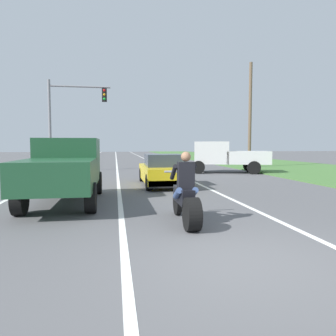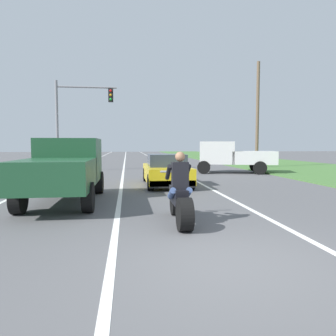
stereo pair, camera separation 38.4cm
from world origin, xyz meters
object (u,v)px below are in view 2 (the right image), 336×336
object	(u,v)px
traffic_light_mast_near	(75,112)
sports_car_yellow	(166,171)
motorcycle_with_rider	(180,198)
pickup_truck_left_lane_dark_green	(65,167)
pickup_truck_right_shoulder_white	(232,155)

from	to	relation	value
traffic_light_mast_near	sports_car_yellow	bearing A→B (deg)	-57.98
motorcycle_with_rider	pickup_truck_left_lane_dark_green	size ratio (longest dim) A/B	0.46
pickup_truck_left_lane_dark_green	pickup_truck_right_shoulder_white	world-z (taller)	same
sports_car_yellow	pickup_truck_left_lane_dark_green	bearing A→B (deg)	-133.63
pickup_truck_right_shoulder_white	pickup_truck_left_lane_dark_green	bearing A→B (deg)	-132.15
traffic_light_mast_near	pickup_truck_right_shoulder_white	bearing A→B (deg)	-14.38
pickup_truck_left_lane_dark_green	traffic_light_mast_near	size ratio (longest dim) A/B	0.80
pickup_truck_right_shoulder_white	sports_car_yellow	bearing A→B (deg)	-131.12
pickup_truck_left_lane_dark_green	pickup_truck_right_shoulder_white	xyz separation A→B (m)	(8.46, 9.35, 0.00)
motorcycle_with_rider	pickup_truck_right_shoulder_white	distance (m)	13.61
pickup_truck_right_shoulder_white	traffic_light_mast_near	xyz separation A→B (m)	(-9.94, 2.55, 2.85)
motorcycle_with_rider	pickup_truck_right_shoulder_white	world-z (taller)	pickup_truck_right_shoulder_white
sports_car_yellow	pickup_truck_right_shoulder_white	size ratio (longest dim) A/B	0.84
pickup_truck_left_lane_dark_green	traffic_light_mast_near	world-z (taller)	traffic_light_mast_near
pickup_truck_left_lane_dark_green	pickup_truck_right_shoulder_white	bearing A→B (deg)	47.85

